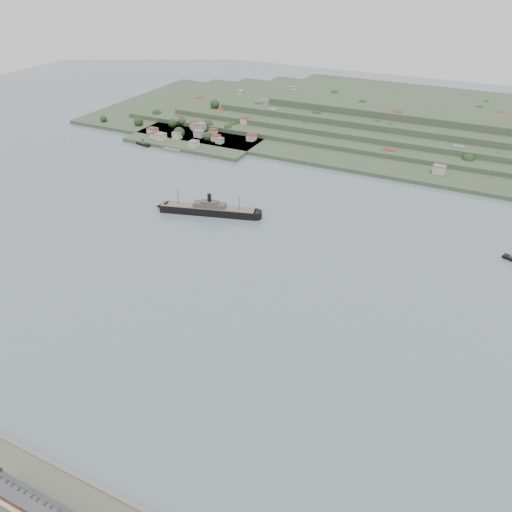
% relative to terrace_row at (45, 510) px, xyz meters
% --- Properties ---
extents(ground, '(1400.00, 1400.00, 0.00)m').
position_rel_terrace_row_xyz_m(ground, '(10.00, 168.02, -6.84)').
color(ground, slate).
rests_on(ground, ground).
extents(terrace_row, '(55.60, 9.80, 11.07)m').
position_rel_terrace_row_xyz_m(terrace_row, '(0.00, 0.00, 0.00)').
color(terrace_row, '#442518').
rests_on(terrace_row, ground).
extents(far_peninsula, '(760.00, 309.00, 30.00)m').
position_rel_terrace_row_xyz_m(far_peninsula, '(37.91, 561.12, 5.04)').
color(far_peninsula, '#33462E').
rests_on(far_peninsula, ground).
extents(steamship, '(91.29, 34.35, 22.35)m').
position_rel_terrace_row_xyz_m(steamship, '(-82.47, 257.10, -2.71)').
color(steamship, black).
rests_on(steamship, ground).
extents(ferry_west, '(20.57, 9.42, 7.45)m').
position_rel_terrace_row_xyz_m(ferry_west, '(-235.47, 373.31, -5.05)').
color(ferry_west, black).
rests_on(ferry_west, ground).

